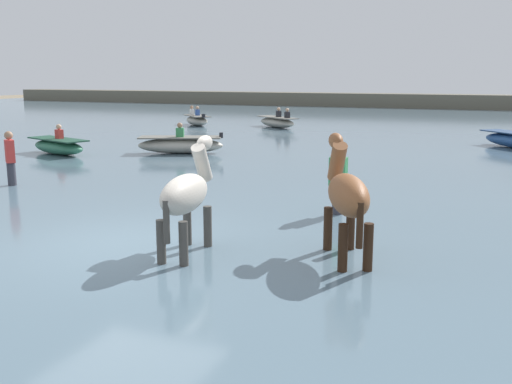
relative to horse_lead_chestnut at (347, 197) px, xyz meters
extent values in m
plane|color=#84755B|center=(-3.41, -0.55, -1.23)|extent=(120.00, 120.00, 0.00)
cube|color=slate|center=(-3.41, 9.45, -1.07)|extent=(90.00, 90.00, 0.32)
ellipsoid|color=brown|center=(0.04, -0.07, 0.05)|extent=(1.10, 1.52, 0.58)
cylinder|color=black|center=(-0.35, 0.30, -0.73)|extent=(0.13, 0.13, 0.99)
cylinder|color=black|center=(-0.04, 0.46, -0.73)|extent=(0.13, 0.13, 0.99)
cylinder|color=black|center=(0.11, -0.60, -0.73)|extent=(0.13, 0.13, 0.99)
cylinder|color=black|center=(0.42, -0.45, -0.73)|extent=(0.13, 0.13, 0.99)
cylinder|color=brown|center=(-0.31, 0.61, 0.42)|extent=(0.44, 0.58, 0.67)
ellipsoid|color=brown|center=(-0.37, 0.74, 0.72)|extent=(0.41, 0.54, 0.25)
cylinder|color=black|center=(0.35, -0.69, -0.22)|extent=(0.09, 0.09, 0.62)
ellipsoid|color=beige|center=(-2.24, -0.74, 0.01)|extent=(0.65, 1.46, 0.56)
cylinder|color=#45423C|center=(-2.46, -0.27, -0.75)|extent=(0.13, 0.13, 0.96)
cylinder|color=#45423C|center=(-2.13, -0.22, -0.75)|extent=(0.13, 0.13, 0.96)
cylinder|color=#45423C|center=(-2.35, -1.25, -0.75)|extent=(0.13, 0.13, 0.96)
cylinder|color=#45423C|center=(-2.01, -1.21, -0.75)|extent=(0.13, 0.13, 0.96)
cylinder|color=beige|center=(-2.33, 0.00, 0.37)|extent=(0.28, 0.54, 0.65)
ellipsoid|color=beige|center=(-2.34, 0.14, 0.67)|extent=(0.26, 0.50, 0.24)
cylinder|color=#45423C|center=(-2.16, -1.40, -0.25)|extent=(0.09, 0.09, 0.60)
ellipsoid|color=#B2AD9E|center=(-12.73, 19.47, -0.67)|extent=(2.31, 2.32, 0.48)
cube|color=slate|center=(-12.73, 19.47, -0.40)|extent=(2.22, 2.23, 0.04)
cube|color=black|center=(-11.91, 18.66, -0.33)|extent=(0.20, 0.20, 0.18)
cube|color=white|center=(-13.25, 19.90, -0.23)|extent=(0.31, 0.31, 0.30)
sphere|color=#A37556|center=(-13.25, 19.90, 0.01)|extent=(0.18, 0.18, 0.18)
cube|color=#3356A8|center=(-12.70, 19.50, -0.23)|extent=(0.31, 0.31, 0.30)
sphere|color=tan|center=(-12.70, 19.50, 0.01)|extent=(0.18, 0.18, 0.18)
ellipsoid|color=#B2AD9E|center=(-8.00, 9.34, -0.64)|extent=(3.03, 1.97, 0.52)
cube|color=slate|center=(-8.00, 9.34, -0.36)|extent=(2.91, 1.89, 0.04)
cube|color=black|center=(-6.71, 9.86, -0.29)|extent=(0.17, 0.19, 0.18)
cube|color=#388E51|center=(-7.98, 9.28, -0.19)|extent=(0.31, 0.26, 0.30)
sphere|color=#A37556|center=(-7.98, 9.28, 0.05)|extent=(0.18, 0.18, 0.18)
ellipsoid|color=#B2AD9E|center=(-8.41, 19.96, -0.66)|extent=(2.79, 2.46, 0.48)
cube|color=slate|center=(-8.41, 19.96, -0.40)|extent=(2.68, 2.36, 0.04)
cube|color=#232328|center=(-7.73, 19.53, -0.23)|extent=(0.32, 0.30, 0.30)
sphere|color=tan|center=(-7.73, 19.53, 0.01)|extent=(0.18, 0.18, 0.18)
cube|color=#232328|center=(-8.36, 20.02, -0.23)|extent=(0.32, 0.30, 0.30)
sphere|color=tan|center=(-8.36, 20.02, 0.01)|extent=(0.18, 0.18, 0.18)
ellipsoid|color=#337556|center=(-11.69, 7.58, -0.67)|extent=(2.77, 1.69, 0.48)
cube|color=#1E4634|center=(-11.69, 7.58, -0.40)|extent=(2.65, 1.62, 0.04)
cube|color=red|center=(-11.67, 7.64, -0.23)|extent=(0.30, 0.26, 0.30)
sphere|color=tan|center=(-11.67, 7.64, 0.01)|extent=(0.18, 0.18, 0.18)
cylinder|color=#383842|center=(-0.81, 2.65, -0.79)|extent=(0.20, 0.20, 0.88)
cube|color=#388E51|center=(-0.81, 2.65, -0.08)|extent=(0.33, 0.21, 0.54)
sphere|color=#A37556|center=(-0.81, 2.65, 0.30)|extent=(0.20, 0.20, 0.20)
cylinder|color=#383842|center=(-8.85, 2.60, -0.79)|extent=(0.20, 0.20, 0.88)
cube|color=red|center=(-8.85, 2.60, -0.08)|extent=(0.37, 0.36, 0.54)
sphere|color=#A37556|center=(-8.85, 2.60, 0.30)|extent=(0.20, 0.20, 0.20)
cube|color=#605B4C|center=(-3.41, 40.74, -0.51)|extent=(80.00, 2.40, 1.42)
camera|label=1|loc=(1.93, -8.16, 1.73)|focal=41.41mm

